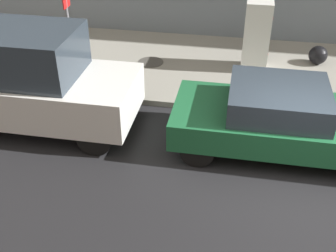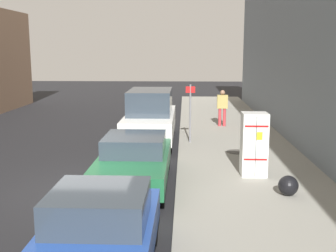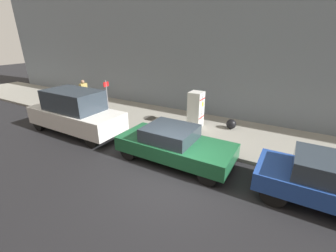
# 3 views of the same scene
# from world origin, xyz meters

# --- Properties ---
(ground_plane) EXTENTS (80.00, 80.00, 0.00)m
(ground_plane) POSITION_xyz_m (0.00, 0.00, 0.00)
(ground_plane) COLOR black
(sidewalk_slab) EXTENTS (4.35, 44.00, 0.14)m
(sidewalk_slab) POSITION_xyz_m (-4.56, 0.00, 0.07)
(sidewalk_slab) COLOR gray
(sidewalk_slab) RESTS_ON ground
(discarded_refrigerator) EXTENTS (0.72, 0.66, 1.82)m
(discarded_refrigerator) POSITION_xyz_m (-4.60, -1.13, 1.05)
(discarded_refrigerator) COLOR white
(discarded_refrigerator) RESTS_ON sidewalk_slab
(manhole_cover) EXTENTS (0.70, 0.70, 0.02)m
(manhole_cover) POSITION_xyz_m (-4.46, -3.90, 0.15)
(manhole_cover) COLOR #47443F
(manhole_cover) RESTS_ON sidewalk_slab
(street_sign_post) EXTENTS (0.36, 0.07, 2.27)m
(street_sign_post) POSITION_xyz_m (-2.82, -5.44, 1.43)
(street_sign_post) COLOR slate
(street_sign_post) RESTS_ON sidewalk_slab
(trash_bag) EXTENTS (0.50, 0.50, 0.50)m
(trash_bag) POSITION_xyz_m (-5.20, 0.59, 0.39)
(trash_bag) COLOR black
(trash_bag) RESTS_ON sidewalk_slab
(pedestrian_walking_far) EXTENTS (0.50, 0.23, 1.72)m
(pedestrian_walking_far) POSITION_xyz_m (-4.39, -9.11, 1.14)
(pedestrian_walking_far) COLOR #B73338
(pedestrian_walking_far) RESTS_ON sidewalk_slab
(parked_van_white) EXTENTS (1.90, 5.03, 2.15)m
(parked_van_white) POSITION_xyz_m (-1.22, -6.05, 1.06)
(parked_van_white) COLOR silver
(parked_van_white) RESTS_ON ground
(parked_sedan_green) EXTENTS (1.89, 4.41, 1.37)m
(parked_sedan_green) POSITION_xyz_m (-1.22, -0.53, 0.71)
(parked_sedan_green) COLOR #1E6038
(parked_sedan_green) RESTS_ON ground
(parked_hatchback_blue) EXTENTS (1.79, 3.86, 1.47)m
(parked_hatchback_blue) POSITION_xyz_m (-1.22, 4.38, 0.76)
(parked_hatchback_blue) COLOR #23479E
(parked_hatchback_blue) RESTS_ON ground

